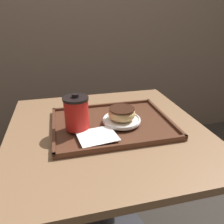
# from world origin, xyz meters

# --- Properties ---
(wall_behind) EXTENTS (8.00, 0.05, 2.40)m
(wall_behind) POSITION_xyz_m (0.00, 1.10, 1.20)
(wall_behind) COLOR #7A6656
(wall_behind) RESTS_ON ground_plane
(cafe_table) EXTENTS (0.83, 0.84, 0.72)m
(cafe_table) POSITION_xyz_m (0.00, 0.00, 0.54)
(cafe_table) COLOR #846042
(cafe_table) RESTS_ON ground_plane
(serving_tray) EXTENTS (0.50, 0.39, 0.02)m
(serving_tray) POSITION_xyz_m (0.03, 0.02, 0.73)
(serving_tray) COLOR #512D1E
(serving_tray) RESTS_ON cafe_table
(napkin_paper) EXTENTS (0.16, 0.14, 0.00)m
(napkin_paper) POSITION_xyz_m (-0.06, -0.10, 0.75)
(napkin_paper) COLOR white
(napkin_paper) RESTS_ON serving_tray
(coffee_cup_front) EXTENTS (0.10, 0.10, 0.15)m
(coffee_cup_front) POSITION_xyz_m (-0.12, -0.01, 0.81)
(coffee_cup_front) COLOR red
(coffee_cup_front) RESTS_ON serving_tray
(plate_with_chocolate_donut) EXTENTS (0.16, 0.16, 0.01)m
(plate_with_chocolate_donut) POSITION_xyz_m (0.06, -0.00, 0.75)
(plate_with_chocolate_donut) COLOR white
(plate_with_chocolate_donut) RESTS_ON serving_tray
(donut_chocolate_glazed) EXTENTS (0.12, 0.12, 0.05)m
(donut_chocolate_glazed) POSITION_xyz_m (0.06, -0.00, 0.78)
(donut_chocolate_glazed) COLOR #DBB270
(donut_chocolate_glazed) RESTS_ON plate_with_chocolate_donut
(spoon) EXTENTS (0.02, 0.17, 0.01)m
(spoon) POSITION_xyz_m (-0.08, 0.18, 0.75)
(spoon) COLOR silver
(spoon) RESTS_ON serving_tray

